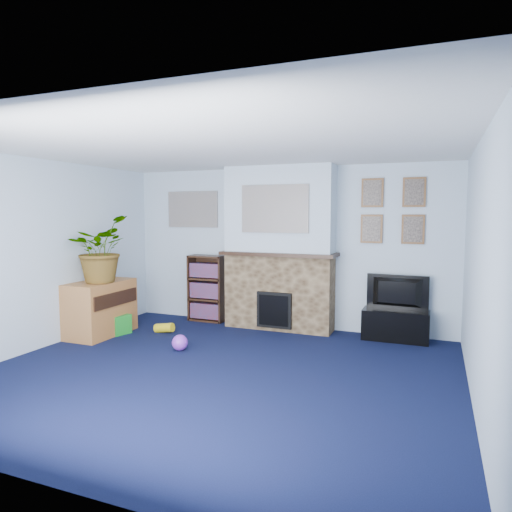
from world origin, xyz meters
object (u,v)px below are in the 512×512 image
at_px(television, 397,293).
at_px(tv_stand, 395,324).
at_px(bookshelf, 207,290).
at_px(sideboard, 100,310).

bearing_deg(television, tv_stand, 93.02).
relative_size(tv_stand, television, 1.06).
xyz_separation_m(television, bookshelf, (-2.90, 0.06, -0.15)).
bearing_deg(tv_stand, sideboard, -162.34).
xyz_separation_m(tv_stand, television, (-0.00, 0.02, 0.42)).
height_order(tv_stand, television, television).
height_order(television, bookshelf, bookshelf).
distance_m(tv_stand, television, 0.42).
distance_m(television, bookshelf, 2.91).
bearing_deg(sideboard, television, 17.93).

